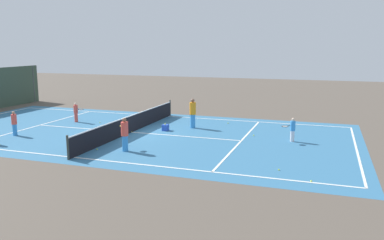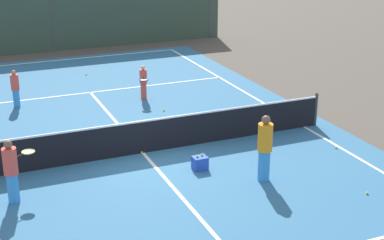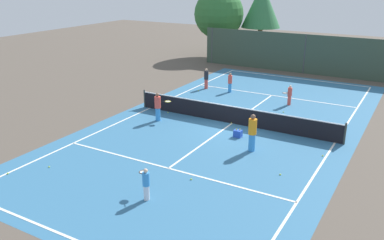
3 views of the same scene
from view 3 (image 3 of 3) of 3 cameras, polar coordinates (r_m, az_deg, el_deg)
name	(u,v)px [view 3 (image 3 of 3)]	position (r m, az deg, el deg)	size (l,w,h in m)	color
ground_plane	(232,123)	(22.66, 5.58, -0.48)	(80.00, 80.00, 0.00)	brown
court_surface	(232,123)	(22.66, 5.58, -0.47)	(13.00, 25.00, 0.01)	teal
tennis_net	(232,115)	(22.49, 5.62, 0.74)	(11.90, 0.10, 1.10)	#333833
perimeter_fence	(305,54)	(35.10, 15.37, 8.82)	(18.00, 0.12, 3.20)	#384C3D
tree_0	(219,14)	(40.94, 3.76, 14.46)	(4.76, 4.76, 6.50)	brown
tree_1	(262,6)	(41.43, 9.64, 15.40)	(3.78, 3.78, 7.04)	brown
player_0	(230,82)	(28.56, 5.30, 5.22)	(0.29, 0.29, 1.36)	#388CD8
player_1	(289,95)	(26.28, 13.37, 3.42)	(0.49, 0.85, 1.27)	#E54C3F
player_2	(252,132)	(18.98, 8.37, -1.71)	(0.38, 0.38, 1.78)	#388CD8
player_3	(206,78)	(29.37, 1.99, 5.80)	(0.31, 0.31, 1.46)	#E54C3F
player_4	(146,183)	(15.01, -6.40, -8.73)	(0.75, 0.73, 1.25)	silver
player_5	(158,107)	(22.81, -4.75, 1.88)	(0.87, 0.73, 1.60)	#388CD8
ball_crate	(238,133)	(20.77, 6.39, -1.87)	(0.39, 0.32, 0.43)	blue
tennis_ball_0	(8,173)	(18.57, -24.21, -6.79)	(0.07, 0.07, 0.07)	#CCE533
tennis_ball_1	(280,174)	(17.26, 12.16, -7.40)	(0.07, 0.07, 0.07)	#CCE533
tennis_ball_2	(168,113)	(24.27, -3.36, 1.04)	(0.07, 0.07, 0.07)	#CCE533
tennis_ball_3	(49,167)	(18.53, -19.22, -6.16)	(0.07, 0.07, 0.07)	#CCE533
tennis_ball_4	(323,156)	(19.45, 17.70, -4.75)	(0.07, 0.07, 0.07)	#CCE533
tennis_ball_5	(191,179)	(16.52, -0.11, -8.22)	(0.07, 0.07, 0.07)	#CCE533
tennis_ball_6	(198,91)	(28.86, 0.89, 4.09)	(0.07, 0.07, 0.07)	#CCE533
tennis_ball_7	(283,112)	(24.92, 12.58, 1.09)	(0.07, 0.07, 0.07)	#CCE533
tennis_ball_8	(289,87)	(30.52, 13.33, 4.43)	(0.07, 0.07, 0.07)	#CCE533
tennis_ball_9	(231,123)	(22.66, 5.49, -0.39)	(0.07, 0.07, 0.07)	#CCE533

